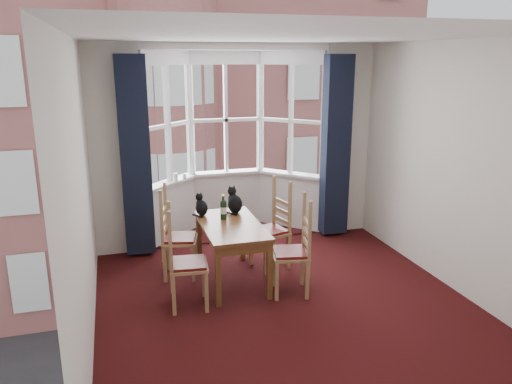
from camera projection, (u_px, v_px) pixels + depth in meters
name	position (u px, v px, depth m)	size (l,w,h in m)	color
floor	(291.00, 312.00, 5.29)	(4.50, 4.50, 0.00)	black
ceiling	(297.00, 36.00, 4.55)	(4.50, 4.50, 0.00)	white
wall_left	(80.00, 200.00, 4.38)	(4.50, 4.50, 0.00)	silver
wall_right	(465.00, 171.00, 5.46)	(4.50, 4.50, 0.00)	silver
wall_near	(433.00, 278.00, 2.83)	(4.00, 4.00, 0.00)	silver
wall_back_pier_left	(116.00, 152.00, 6.56)	(0.70, 0.12, 2.80)	silver
wall_back_pier_right	(345.00, 141.00, 7.45)	(0.70, 0.12, 2.80)	silver
bay_window	(230.00, 140.00, 7.47)	(2.76, 0.94, 2.80)	white
curtain_left	(135.00, 157.00, 6.47)	(0.38, 0.22, 2.60)	black
curtain_right	(336.00, 147.00, 7.23)	(0.38, 0.22, 2.60)	black
dining_table	(231.00, 232.00, 5.87)	(0.68, 1.27, 0.72)	brown
chair_left_near	(180.00, 266.00, 5.29)	(0.44, 0.46, 0.92)	#9D774C
chair_left_far	(172.00, 239.00, 6.04)	(0.49, 0.50, 0.92)	#9D774C
chair_right_near	(298.00, 254.00, 5.61)	(0.48, 0.49, 0.92)	#9D774C
chair_right_far	(276.00, 231.00, 6.35)	(0.49, 0.51, 0.92)	#9D774C
cat_left	(201.00, 207.00, 6.14)	(0.19, 0.23, 0.29)	black
cat_right	(235.00, 202.00, 6.24)	(0.23, 0.28, 0.34)	black
wine_bottle	(223.00, 209.00, 5.98)	(0.08, 0.08, 0.30)	black
candle_tall	(176.00, 177.00, 7.22)	(0.06, 0.06, 0.12)	white
candle_short	(185.00, 177.00, 7.29)	(0.06, 0.06, 0.09)	white
street	(139.00, 177.00, 36.74)	(80.00, 80.00, 0.00)	#333335
tenement_building	(157.00, 86.00, 17.84)	(18.40, 7.80, 15.20)	#AC5F58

